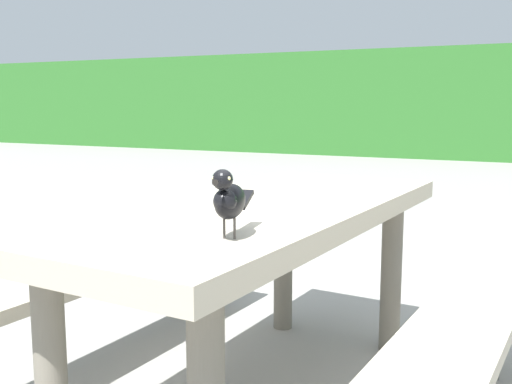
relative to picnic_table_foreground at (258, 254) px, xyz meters
The scene contains 2 objects.
picnic_table_foreground is the anchor object (origin of this frame).
bird_grackle 0.64m from the picnic_table_foreground, 71.43° to the right, with size 0.10×0.28×0.18m.
Camera 1 is at (0.65, -1.96, 1.08)m, focal length 42.13 mm.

